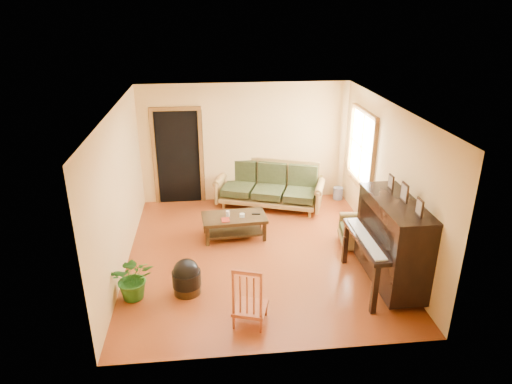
{
  "coord_description": "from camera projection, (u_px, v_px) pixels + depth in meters",
  "views": [
    {
      "loc": [
        -0.78,
        -7.02,
        4.12
      ],
      "look_at": [
        -0.0,
        0.2,
        1.1
      ],
      "focal_mm": 32.0,
      "sensor_mm": 36.0,
      "label": 1
    }
  ],
  "objects": [
    {
      "name": "book",
      "position": [
        221.0,
        220.0,
        8.33
      ],
      "size": [
        0.16,
        0.21,
        0.02
      ],
      "primitive_type": "imported",
      "rotation": [
        0.0,
        0.0,
        0.06
      ],
      "color": "maroon",
      "rests_on": "coffee_table"
    },
    {
      "name": "piano",
      "position": [
        394.0,
        244.0,
        6.97
      ],
      "size": [
        0.97,
        1.62,
        1.42
      ],
      "primitive_type": "cube",
      "rotation": [
        0.0,
        0.0,
        0.01
      ],
      "color": "black",
      "rests_on": "floor"
    },
    {
      "name": "sofa",
      "position": [
        269.0,
        186.0,
        9.78
      ],
      "size": [
        2.44,
        1.64,
        0.96
      ],
      "primitive_type": "cube",
      "rotation": [
        0.0,
        0.0,
        -0.34
      ],
      "color": "olive",
      "rests_on": "floor"
    },
    {
      "name": "red_chair",
      "position": [
        250.0,
        294.0,
        6.18
      ],
      "size": [
        0.56,
        0.59,
        0.93
      ],
      "primitive_type": "cube",
      "rotation": [
        0.0,
        0.0,
        -0.32
      ],
      "color": "brown",
      "rests_on": "floor"
    },
    {
      "name": "window",
      "position": [
        362.0,
        147.0,
        8.93
      ],
      "size": [
        0.12,
        1.36,
        1.46
      ],
      "primitive_type": "cube",
      "color": "white",
      "rests_on": "right_wall"
    },
    {
      "name": "doorway",
      "position": [
        178.0,
        158.0,
        9.84
      ],
      "size": [
        1.08,
        0.16,
        2.05
      ],
      "primitive_type": "cube",
      "color": "black",
      "rests_on": "floor"
    },
    {
      "name": "floor",
      "position": [
        257.0,
        253.0,
        8.1
      ],
      "size": [
        5.0,
        5.0,
        0.0
      ],
      "primitive_type": "plane",
      "color": "#66260D",
      "rests_on": "ground"
    },
    {
      "name": "armchair",
      "position": [
        358.0,
        227.0,
        8.23
      ],
      "size": [
        0.8,
        0.83,
        0.74
      ],
      "primitive_type": "cube",
      "rotation": [
        0.0,
        0.0,
        -0.13
      ],
      "color": "olive",
      "rests_on": "floor"
    },
    {
      "name": "candle",
      "position": [
        228.0,
        214.0,
        8.49
      ],
      "size": [
        0.08,
        0.08,
        0.11
      ],
      "primitive_type": "cylinder",
      "rotation": [
        0.0,
        0.0,
        0.28
      ],
      "color": "silver",
      "rests_on": "coffee_table"
    },
    {
      "name": "coffee_table",
      "position": [
        234.0,
        226.0,
        8.6
      ],
      "size": [
        1.23,
        0.73,
        0.43
      ],
      "primitive_type": "cube",
      "rotation": [
        0.0,
        0.0,
        0.07
      ],
      "color": "black",
      "rests_on": "floor"
    },
    {
      "name": "footstool",
      "position": [
        187.0,
        280.0,
        6.94
      ],
      "size": [
        0.58,
        0.58,
        0.42
      ],
      "primitive_type": "cylinder",
      "rotation": [
        0.0,
        0.0,
        -0.43
      ],
      "color": "black",
      "rests_on": "floor"
    },
    {
      "name": "ceramic_crock",
      "position": [
        338.0,
        193.0,
        10.3
      ],
      "size": [
        0.23,
        0.23,
        0.27
      ],
      "primitive_type": "cylinder",
      "rotation": [
        0.0,
        0.0,
        -0.04
      ],
      "color": "#344D9E",
      "rests_on": "floor"
    },
    {
      "name": "glass_jar",
      "position": [
        242.0,
        215.0,
        8.47
      ],
      "size": [
        0.12,
        0.12,
        0.06
      ],
      "primitive_type": "cylinder",
      "rotation": [
        0.0,
        0.0,
        -0.3
      ],
      "color": "silver",
      "rests_on": "coffee_table"
    },
    {
      "name": "remote",
      "position": [
        256.0,
        214.0,
        8.59
      ],
      "size": [
        0.17,
        0.07,
        0.02
      ],
      "primitive_type": "cube",
      "rotation": [
        0.0,
        0.0,
        -0.15
      ],
      "color": "black",
      "rests_on": "coffee_table"
    },
    {
      "name": "leaning_frame",
      "position": [
        313.0,
        186.0,
        10.36
      ],
      "size": [
        0.42,
        0.2,
        0.55
      ],
      "primitive_type": "cube",
      "rotation": [
        0.0,
        0.0,
        -0.28
      ],
      "color": "#B4943C",
      "rests_on": "floor"
    },
    {
      "name": "potted_plant",
      "position": [
        134.0,
        277.0,
        6.76
      ],
      "size": [
        0.66,
        0.58,
        0.7
      ],
      "primitive_type": "imported",
      "rotation": [
        0.0,
        0.0,
        0.06
      ],
      "color": "#225A19",
      "rests_on": "floor"
    }
  ]
}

